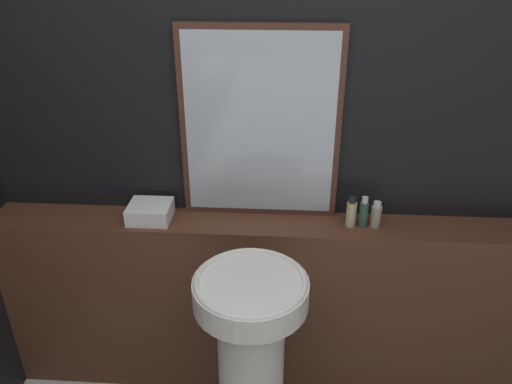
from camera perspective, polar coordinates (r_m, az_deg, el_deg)
wall_back at (r=2.17m, az=0.83°, el=5.90°), size 8.00×0.06×2.50m
vanity_counter at (r=2.46m, az=0.54°, el=-12.78°), size 2.41×0.22×0.92m
pedestal_sink at (r=2.09m, az=-0.57°, el=-18.38°), size 0.43×0.43×0.93m
mirror at (r=2.09m, az=0.46°, el=7.54°), size 0.67×0.03×0.83m
towel_stack at (r=2.25m, az=-12.00°, el=-2.22°), size 0.18×0.17×0.07m
shampoo_bottle at (r=2.17m, az=10.82°, el=-2.34°), size 0.04×0.04×0.14m
conditioner_bottle at (r=2.18m, az=12.19°, el=-2.34°), size 0.04×0.04×0.14m
lotion_bottle at (r=2.19m, az=13.55°, el=-2.59°), size 0.04×0.04×0.12m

